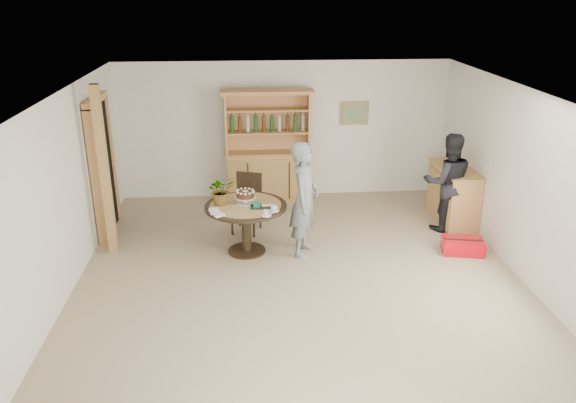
# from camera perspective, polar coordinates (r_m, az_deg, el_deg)

# --- Properties ---
(ground) EXTENTS (7.00, 7.00, 0.00)m
(ground) POSITION_cam_1_polar(r_m,az_deg,el_deg) (7.56, 1.33, -8.48)
(ground) COLOR tan
(ground) RESTS_ON ground
(room_shell) EXTENTS (6.04, 7.04, 2.52)m
(room_shell) POSITION_cam_1_polar(r_m,az_deg,el_deg) (6.88, 1.47, 4.26)
(room_shell) COLOR white
(room_shell) RESTS_ON ground
(doorway) EXTENTS (0.13, 1.10, 2.18)m
(doorway) POSITION_cam_1_polar(r_m,az_deg,el_deg) (9.22, -18.36, 3.47)
(doorway) COLOR black
(doorway) RESTS_ON ground
(pine_post) EXTENTS (0.12, 0.12, 2.50)m
(pine_post) POSITION_cam_1_polar(r_m,az_deg,el_deg) (8.38, -18.14, 2.81)
(pine_post) COLOR tan
(pine_post) RESTS_ON ground
(hutch) EXTENTS (1.62, 0.54, 2.04)m
(hutch) POSITION_cam_1_polar(r_m,az_deg,el_deg) (10.25, -2.04, 3.84)
(hutch) COLOR tan
(hutch) RESTS_ON ground
(sideboard) EXTENTS (0.54, 1.26, 0.94)m
(sideboard) POSITION_cam_1_polar(r_m,az_deg,el_deg) (9.75, 16.43, 0.69)
(sideboard) COLOR tan
(sideboard) RESTS_ON ground
(dining_table) EXTENTS (1.20, 1.20, 0.76)m
(dining_table) POSITION_cam_1_polar(r_m,az_deg,el_deg) (8.23, -4.30, -1.31)
(dining_table) COLOR black
(dining_table) RESTS_ON ground
(dining_chair) EXTENTS (0.53, 0.53, 0.95)m
(dining_chair) POSITION_cam_1_polar(r_m,az_deg,el_deg) (9.02, -4.14, 0.29)
(dining_chair) COLOR black
(dining_chair) RESTS_ON ground
(birthday_cake) EXTENTS (0.30, 0.30, 0.20)m
(birthday_cake) POSITION_cam_1_polar(r_m,az_deg,el_deg) (8.17, -4.35, 0.63)
(birthday_cake) COLOR white
(birthday_cake) RESTS_ON dining_table
(flower_vase) EXTENTS (0.47, 0.44, 0.42)m
(flower_vase) POSITION_cam_1_polar(r_m,az_deg,el_deg) (8.15, -6.83, 1.14)
(flower_vase) COLOR #3F7233
(flower_vase) RESTS_ON dining_table
(gift_tray) EXTENTS (0.30, 0.20, 0.08)m
(gift_tray) POSITION_cam_1_polar(r_m,az_deg,el_deg) (8.04, -2.80, -0.41)
(gift_tray) COLOR black
(gift_tray) RESTS_ON dining_table
(coffee_cup_a) EXTENTS (0.15, 0.15, 0.09)m
(coffee_cup_a) POSITION_cam_1_polar(r_m,az_deg,el_deg) (7.90, -1.43, -0.70)
(coffee_cup_a) COLOR silver
(coffee_cup_a) RESTS_ON dining_table
(coffee_cup_b) EXTENTS (0.15, 0.15, 0.08)m
(coffee_cup_b) POSITION_cam_1_polar(r_m,az_deg,el_deg) (7.74, -2.25, -1.22)
(coffee_cup_b) COLOR silver
(coffee_cup_b) RESTS_ON dining_table
(napkins) EXTENTS (0.24, 0.33, 0.03)m
(napkins) POSITION_cam_1_polar(r_m,az_deg,el_deg) (7.88, -7.30, -1.11)
(napkins) COLOR white
(napkins) RESTS_ON dining_table
(teen_boy) EXTENTS (0.59, 0.72, 1.70)m
(teen_boy) POSITION_cam_1_polar(r_m,az_deg,el_deg) (8.08, 1.69, 0.20)
(teen_boy) COLOR slate
(teen_boy) RESTS_ON ground
(adult_person) EXTENTS (0.82, 0.66, 1.61)m
(adult_person) POSITION_cam_1_polar(r_m,az_deg,el_deg) (9.28, 15.92, 1.88)
(adult_person) COLOR black
(adult_person) RESTS_ON ground
(red_suitcase) EXTENTS (0.67, 0.51, 0.21)m
(red_suitcase) POSITION_cam_1_polar(r_m,az_deg,el_deg) (8.78, 17.32, -4.34)
(red_suitcase) COLOR red
(red_suitcase) RESTS_ON ground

